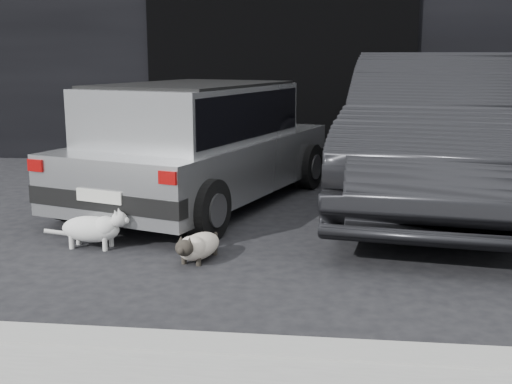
# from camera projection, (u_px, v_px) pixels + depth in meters

# --- Properties ---
(ground) EXTENTS (80.00, 80.00, 0.00)m
(ground) POSITION_uv_depth(u_px,v_px,m) (139.00, 229.00, 6.11)
(ground) COLOR black
(ground) RESTS_ON ground
(building_facade) EXTENTS (34.00, 4.00, 5.00)m
(building_facade) POSITION_uv_depth(u_px,v_px,m) (289.00, 5.00, 11.30)
(building_facade) COLOR black
(building_facade) RESTS_ON ground
(garage_opening) EXTENTS (4.00, 0.10, 2.60)m
(garage_opening) POSITION_uv_depth(u_px,v_px,m) (279.00, 78.00, 9.60)
(garage_opening) COLOR black
(garage_opening) RESTS_ON ground
(curb) EXTENTS (18.00, 0.25, 0.12)m
(curb) POSITION_uv_depth(u_px,v_px,m) (178.00, 350.00, 3.45)
(curb) COLOR #969690
(curb) RESTS_ON ground
(silver_hatchback) EXTENTS (2.68, 3.94, 1.33)m
(silver_hatchback) POSITION_uv_depth(u_px,v_px,m) (198.00, 139.00, 7.00)
(silver_hatchback) COLOR #A7AAAC
(silver_hatchback) RESTS_ON ground
(second_car) EXTENTS (2.46, 5.22, 1.65)m
(second_car) POSITION_uv_depth(u_px,v_px,m) (438.00, 131.00, 6.90)
(second_car) COLOR black
(second_car) RESTS_ON ground
(cat_siamese) EXTENTS (0.38, 0.75, 0.26)m
(cat_siamese) POSITION_uv_depth(u_px,v_px,m) (197.00, 247.00, 5.13)
(cat_siamese) COLOR beige
(cat_siamese) RESTS_ON ground
(cat_white) EXTENTS (0.77, 0.30, 0.36)m
(cat_white) POSITION_uv_depth(u_px,v_px,m) (95.00, 228.00, 5.47)
(cat_white) COLOR silver
(cat_white) RESTS_ON ground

